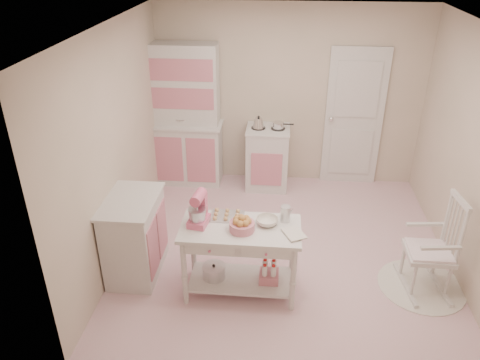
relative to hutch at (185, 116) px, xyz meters
The scene contains 14 objects.
room_shell 2.30m from the hutch, 48.40° to the right, with size 3.84×3.84×2.62m.
door 2.43m from the hutch, ahead, with size 0.82×0.05×2.04m, color silver.
hutch is the anchor object (origin of this frame).
stove 1.33m from the hutch, ahead, with size 0.62×0.57×0.92m, color silver.
base_cabinet 2.29m from the hutch, 94.05° to the right, with size 0.54×0.84×0.92m, color silver.
lace_rug 3.83m from the hutch, 36.57° to the right, with size 0.92×0.92×0.01m, color white.
rocking_chair 3.72m from the hutch, 36.57° to the right, with size 0.48×0.72×1.10m, color silver.
work_table 2.72m from the hutch, 67.27° to the right, with size 1.20×0.60×0.80m, color silver.
stand_mixer 2.49m from the hutch, 76.05° to the right, with size 0.20×0.28×0.34m, color #DA5C83.
cookie_tray 2.43m from the hutch, 68.90° to the right, with size 0.34×0.24×0.02m, color silver.
bread_basket 2.70m from the hutch, 67.29° to the right, with size 0.25×0.25×0.09m, color #CA7486.
mixing_bowl 2.69m from the hutch, 61.47° to the right, with size 0.22×0.22×0.07m, color silver.
metal_pitcher 2.71m from the hutch, 57.30° to the right, with size 0.10×0.10×0.17m, color silver.
recipe_book 2.96m from the hutch, 60.08° to the right, with size 0.17×0.23×0.02m, color silver.
Camera 1 is at (-0.10, -4.63, 3.38)m, focal length 35.00 mm.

